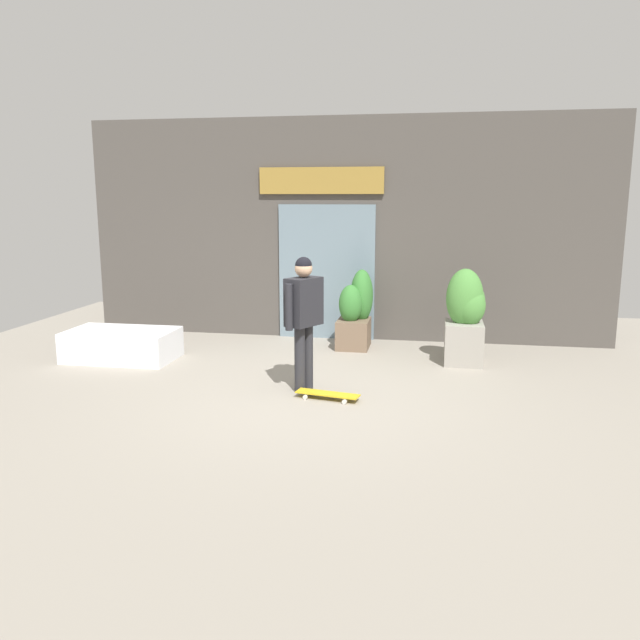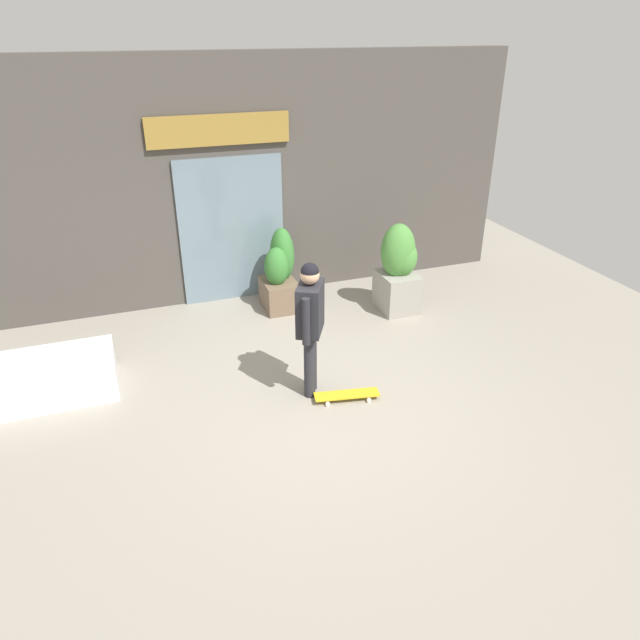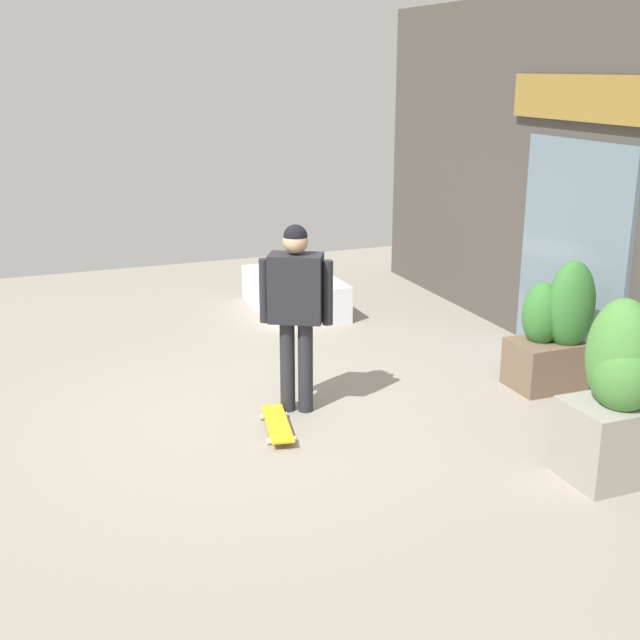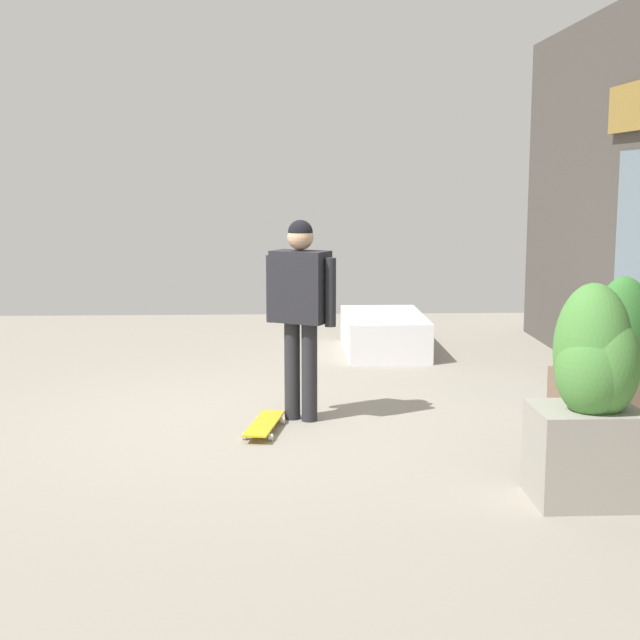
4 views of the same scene
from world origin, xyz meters
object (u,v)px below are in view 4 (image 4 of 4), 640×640
Objects in this scene: skateboard at (264,424)px; planter_box_left at (592,389)px; planter_box_right at (605,360)px; skateboarder at (301,299)px.

skateboard is 0.58× the size of planter_box_left.
planter_box_right is (-1.66, 0.68, -0.16)m from planter_box_left.
planter_box_left is 1.80m from planter_box_right.
planter_box_right is at bearing 157.80° from planter_box_left.
planter_box_left is at bearing 69.47° from skateboarder.
planter_box_left is (2.00, 1.74, -0.30)m from skateboarder.
skateboarder is 1.34× the size of planter_box_right.
planter_box_right is (-0.00, 2.71, 0.49)m from skateboard.
skateboard is at bearing -89.94° from planter_box_right.
planter_box_right is (0.34, 2.42, -0.46)m from skateboarder.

